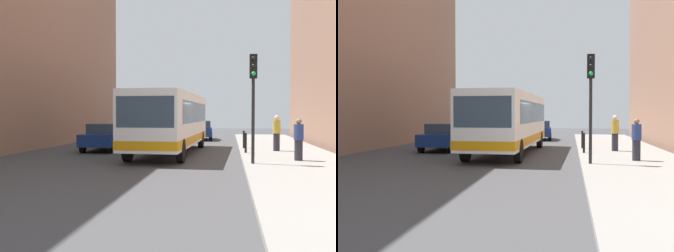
{
  "view_description": "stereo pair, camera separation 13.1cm",
  "coord_description": "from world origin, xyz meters",
  "views": [
    {
      "loc": [
        2.67,
        -18.76,
        2.03
      ],
      "look_at": [
        -0.12,
        0.26,
        1.46
      ],
      "focal_mm": 44.86,
      "sensor_mm": 36.0,
      "label": 1
    },
    {
      "loc": [
        2.8,
        -18.75,
        2.03
      ],
      "look_at": [
        -0.12,
        0.26,
        1.46
      ],
      "focal_mm": 44.86,
      "sensor_mm": 36.0,
      "label": 2
    }
  ],
  "objects": [
    {
      "name": "ground_plane",
      "position": [
        0.0,
        0.0,
        0.0
      ],
      "size": [
        80.0,
        80.0,
        0.0
      ],
      "primitive_type": "plane",
      "color": "#424244"
    },
    {
      "name": "sidewalk",
      "position": [
        5.4,
        0.0,
        0.07
      ],
      "size": [
        4.4,
        40.0,
        0.15
      ],
      "primitive_type": "cube",
      "color": "gray",
      "rests_on": "ground"
    },
    {
      "name": "bus",
      "position": [
        -0.28,
        2.36,
        1.73
      ],
      "size": [
        2.95,
        11.11,
        3.0
      ],
      "rotation": [
        0.0,
        0.0,
        3.1
      ],
      "color": "white",
      "rests_on": "ground"
    },
    {
      "name": "car_beside_bus",
      "position": [
        -4.07,
        3.68,
        0.78
      ],
      "size": [
        1.88,
        4.41,
        1.48
      ],
      "rotation": [
        0.0,
        0.0,
        3.15
      ],
      "color": "navy",
      "rests_on": "ground"
    },
    {
      "name": "car_behind_bus",
      "position": [
        0.4,
        13.96,
        0.78
      ],
      "size": [
        2.06,
        4.49,
        1.48
      ],
      "rotation": [
        0.0,
        0.0,
        3.2
      ],
      "color": "navy",
      "rests_on": "ground"
    },
    {
      "name": "traffic_light",
      "position": [
        3.55,
        -2.74,
        3.01
      ],
      "size": [
        0.28,
        0.33,
        4.1
      ],
      "color": "black",
      "rests_on": "sidewalk"
    },
    {
      "name": "bollard_near",
      "position": [
        3.45,
        1.67,
        0.62
      ],
      "size": [
        0.11,
        0.11,
        0.95
      ],
      "primitive_type": "cylinder",
      "color": "black",
      "rests_on": "sidewalk"
    },
    {
      "name": "bollard_mid",
      "position": [
        3.45,
        4.35,
        0.62
      ],
      "size": [
        0.11,
        0.11,
        0.95
      ],
      "primitive_type": "cylinder",
      "color": "black",
      "rests_on": "sidewalk"
    },
    {
      "name": "pedestrian_near_signal",
      "position": [
        5.42,
        -1.42,
        0.99
      ],
      "size": [
        0.38,
        0.38,
        1.68
      ],
      "rotation": [
        0.0,
        0.0,
        2.06
      ],
      "color": "#26262D",
      "rests_on": "sidewalk"
    },
    {
      "name": "pedestrian_mid_sidewalk",
      "position": [
        5.03,
        2.94,
        1.06
      ],
      "size": [
        0.38,
        0.38,
        1.8
      ],
      "rotation": [
        0.0,
        0.0,
        1.78
      ],
      "color": "#26262D",
      "rests_on": "sidewalk"
    }
  ]
}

